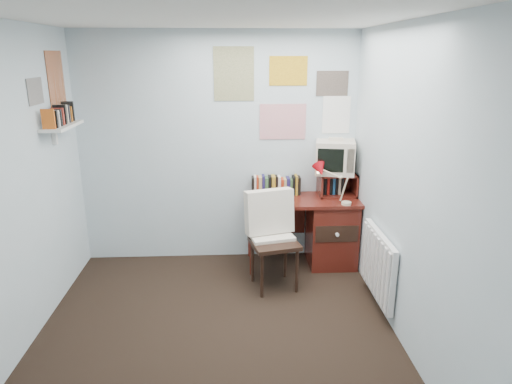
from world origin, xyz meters
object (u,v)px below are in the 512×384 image
crt_tv (335,155)px  wall_shelf (62,126)px  desk_chair (274,243)px  radiator (378,265)px  desk_lamp (347,187)px  desk (326,229)px  tv_riser (337,184)px

crt_tv → wall_shelf: (-2.66, -0.51, 0.42)m
desk_chair → wall_shelf: bearing=163.2°
desk_chair → crt_tv: crt_tv is taller
radiator → wall_shelf: wall_shelf is taller
desk_chair → desk_lamp: desk_lamp is taller
desk → radiator: desk is taller
crt_tv → wall_shelf: bearing=-157.6°
tv_riser → radiator: bearing=-80.7°
tv_riser → desk_chair: bearing=-139.8°
desk → radiator: (0.29, -0.93, 0.01)m
wall_shelf → desk: bearing=8.4°
crt_tv → radiator: size_ratio=0.51×
tv_riser → crt_tv: bearing=148.7°
radiator → crt_tv: bearing=100.8°
desk → wall_shelf: wall_shelf is taller
tv_riser → wall_shelf: size_ratio=0.65×
desk_lamp → crt_tv: (-0.06, 0.35, 0.26)m
desk_lamp → radiator: bearing=-68.2°
wall_shelf → desk_chair: bearing=-3.9°
desk_lamp → tv_riser: (-0.03, 0.33, -0.06)m
desk_chair → desk_lamp: size_ratio=2.54×
desk_chair → desk_lamp: (0.77, 0.29, 0.48)m
crt_tv → radiator: (0.20, -1.06, -0.78)m
crt_tv → radiator: crt_tv is taller
desk_chair → wall_shelf: 2.27m
desk_lamp → wall_shelf: size_ratio=0.60×
desk → crt_tv: size_ratio=2.94×
desk_chair → radiator: (0.91, -0.42, -0.05)m
desk → tv_riser: bearing=43.0°
wall_shelf → crt_tv: bearing=10.9°
desk_chair → desk_lamp: bearing=7.9°
desk → wall_shelf: (-2.57, -0.38, 1.21)m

